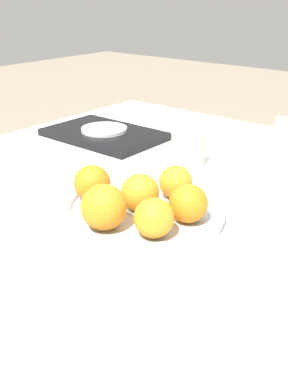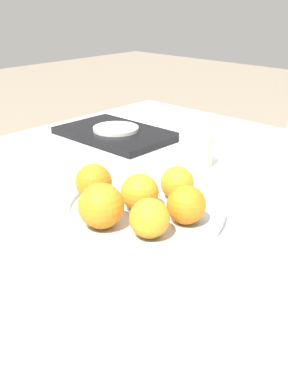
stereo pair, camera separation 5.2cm
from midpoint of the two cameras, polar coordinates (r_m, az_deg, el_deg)
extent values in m
cube|color=white|center=(1.30, 2.24, -12.45)|extent=(1.10, 0.95, 0.76)
cylinder|color=#B2BCC6|center=(0.86, -1.72, -2.50)|extent=(0.31, 0.31, 0.02)
torus|color=#B2BCC6|center=(0.86, -1.73, -1.97)|extent=(0.31, 0.31, 0.02)
sphere|color=orange|center=(0.83, -2.27, -0.10)|extent=(0.07, 0.07, 0.07)
sphere|color=orange|center=(0.77, -7.03, -1.95)|extent=(0.08, 0.08, 0.08)
sphere|color=orange|center=(0.75, -0.72, -3.36)|extent=(0.07, 0.07, 0.07)
sphere|color=orange|center=(0.89, 2.37, 1.27)|extent=(0.07, 0.07, 0.07)
sphere|color=orange|center=(0.88, -8.29, 1.08)|extent=(0.07, 0.07, 0.07)
sphere|color=orange|center=(0.79, 3.79, -1.50)|extent=(0.07, 0.07, 0.07)
cube|color=black|center=(1.34, -6.18, 7.29)|extent=(0.34, 0.22, 0.02)
cylinder|color=silver|center=(1.33, -6.21, 7.91)|extent=(0.13, 0.13, 0.01)
cylinder|color=beige|center=(1.11, 4.24, 5.40)|extent=(0.08, 0.08, 0.08)
camera|label=1|loc=(0.03, -91.75, -0.79)|focal=42.00mm
camera|label=2|loc=(0.03, 88.25, 0.79)|focal=42.00mm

